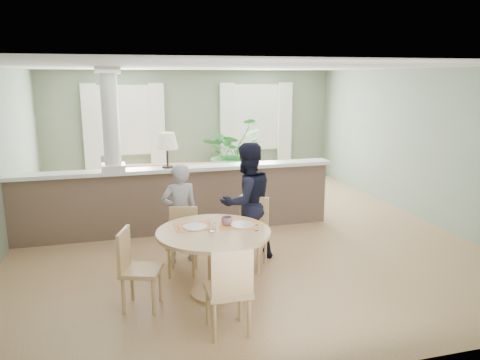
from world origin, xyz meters
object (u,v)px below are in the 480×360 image
object	(u,v)px
dining_table	(214,244)
child_person	(180,213)
chair_far_boy	(183,237)
chair_far_man	(251,229)
man_person	(247,202)
chair_side	(135,265)
sofa	(172,189)
chair_near	(229,287)
houseplant	(232,152)

from	to	relation	value
dining_table	child_person	size ratio (longest dim) A/B	0.95
child_person	chair_far_boy	bearing A→B (deg)	80.66
chair_far_man	man_person	world-z (taller)	man_person
chair_far_boy	chair_side	xyz separation A→B (m)	(-0.67, -0.84, 0.02)
chair_far_boy	sofa	bearing A→B (deg)	100.86
chair_near	man_person	world-z (taller)	man_person
chair_near	child_person	size ratio (longest dim) A/B	0.68
houseplant	chair_far_boy	xyz separation A→B (m)	(-1.86, -4.63, -0.34)
chair_near	houseplant	bearing A→B (deg)	-103.73
sofa	man_person	world-z (taller)	man_person
sofa	chair_side	distance (m)	3.93
houseplant	dining_table	world-z (taller)	houseplant
chair_far_boy	chair_near	xyz separation A→B (m)	(0.20, -1.71, 0.05)
chair_far_boy	chair_side	distance (m)	1.07
chair_near	child_person	bearing A→B (deg)	-83.98
chair_side	dining_table	bearing A→B (deg)	-66.73
chair_far_boy	chair_side	bearing A→B (deg)	-112.89
dining_table	chair_far_boy	xyz separation A→B (m)	(-0.25, 0.77, -0.16)
sofa	chair_far_boy	xyz separation A→B (m)	(-0.24, -2.98, 0.06)
chair_near	child_person	distance (m)	2.10
child_person	man_person	distance (m)	0.94
sofa	man_person	size ratio (longest dim) A/B	1.73
chair_far_boy	chair_far_man	size ratio (longest dim) A/B	0.91
dining_table	man_person	size ratio (longest dim) A/B	0.80
chair_side	chair_near	bearing A→B (deg)	-115.87
chair_far_boy	chair_near	world-z (taller)	chair_near
sofa	chair_far_boy	world-z (taller)	chair_far_boy
dining_table	chair_far_man	world-z (taller)	chair_far_man
chair_far_man	child_person	size ratio (longest dim) A/B	0.68
chair_far_man	child_person	distance (m)	1.02
sofa	chair_far_man	xyz separation A→B (m)	(0.69, -3.02, 0.10)
sofa	dining_table	world-z (taller)	dining_table
chair_near	chair_side	xyz separation A→B (m)	(-0.87, 0.86, -0.02)
chair_far_man	chair_near	distance (m)	1.82
dining_table	chair_far_man	distance (m)	1.01
chair_far_man	chair_side	size ratio (longest dim) A/B	1.04
chair_near	child_person	world-z (taller)	child_person
child_person	man_person	xyz separation A→B (m)	(0.92, -0.16, 0.14)
chair_far_man	man_person	size ratio (longest dim) A/B	0.57
dining_table	chair_far_man	bearing A→B (deg)	47.33
sofa	chair_far_man	size ratio (longest dim) A/B	3.04
chair_far_boy	man_person	xyz separation A→B (m)	(0.94, 0.21, 0.36)
child_person	chair_side	bearing A→B (deg)	54.19
houseplant	man_person	world-z (taller)	man_person
chair_far_boy	child_person	size ratio (longest dim) A/B	0.62
houseplant	chair_near	xyz separation A→B (m)	(-1.66, -6.34, -0.29)
child_person	dining_table	bearing A→B (deg)	95.17
chair_side	chair_far_boy	bearing A→B (deg)	-19.45
chair_far_man	sofa	bearing A→B (deg)	136.91
dining_table	chair_side	size ratio (longest dim) A/B	1.46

